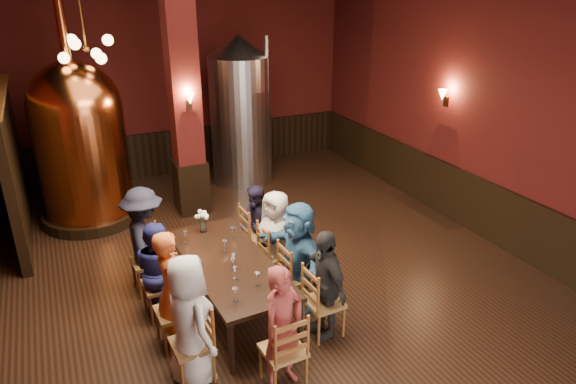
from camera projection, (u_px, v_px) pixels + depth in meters
name	position (u px, v px, depth m)	size (l,w,h in m)	color
room	(260.00, 133.00, 6.85)	(10.00, 10.02, 4.50)	black
wainscot_right	(469.00, 201.00, 9.09)	(0.08, 9.90, 1.00)	black
wainscot_back	(178.00, 151.00, 11.65)	(7.90, 0.08, 1.00)	black
column	(184.00, 94.00, 9.06)	(0.58, 0.58, 4.50)	#44100E
partition	(14.00, 167.00, 8.65)	(0.22, 3.50, 2.40)	black
pendant_cluster	(86.00, 49.00, 8.21)	(0.90, 0.90, 1.70)	#A57226
sconce_wall	(447.00, 97.00, 9.07)	(0.20, 0.20, 0.36)	black
sconce_column	(189.00, 100.00, 8.83)	(0.20, 0.20, 0.36)	black
dining_table	(229.00, 265.00, 6.72)	(1.09, 2.44, 0.75)	black
chair_0	(191.00, 344.00, 5.63)	(0.46, 0.46, 0.92)	brown
person_0	(189.00, 320.00, 5.50)	(0.75, 0.49, 1.54)	silver
chair_1	(174.00, 311.00, 6.17)	(0.46, 0.46, 0.92)	brown
person_1	(172.00, 290.00, 6.05)	(0.56, 0.37, 1.53)	#C95422
chair_2	(160.00, 284.00, 6.71)	(0.46, 0.46, 0.92)	brown
person_2	(158.00, 270.00, 6.63)	(0.66, 0.32, 1.35)	navy
chair_3	(148.00, 261.00, 7.26)	(0.46, 0.46, 0.92)	brown
person_3	(145.00, 241.00, 7.13)	(1.01, 0.58, 1.57)	black
chair_4	(324.00, 302.00, 6.35)	(0.46, 0.46, 0.92)	brown
person_4	(324.00, 284.00, 6.25)	(0.84, 0.35, 1.44)	black
chair_5	(298.00, 276.00, 6.90)	(0.46, 0.46, 0.92)	brown
person_5	(298.00, 256.00, 6.78)	(1.42, 0.45, 1.53)	#2E5F8A
chair_6	(276.00, 254.00, 7.44)	(0.46, 0.46, 0.92)	brown
person_6	(276.00, 238.00, 7.34)	(0.70, 0.46, 1.43)	beige
chair_7	(257.00, 235.00, 7.98)	(0.46, 0.46, 0.92)	brown
person_7	(257.00, 225.00, 7.92)	(0.61, 0.30, 1.26)	black
chair_8	(283.00, 349.00, 5.54)	(0.46, 0.46, 0.92)	brown
person_8	(283.00, 329.00, 5.43)	(0.54, 0.35, 1.47)	maroon
copper_kettle	(81.00, 142.00, 8.98)	(1.74, 1.74, 4.11)	black
steel_vessel	(241.00, 111.00, 10.78)	(1.31, 1.31, 3.11)	#B2B2B7
rose_vase	(202.00, 218.00, 7.37)	(0.20, 0.20, 0.34)	white
wine_glass_0	(258.00, 279.00, 6.14)	(0.07, 0.07, 0.17)	white
wine_glass_1	(235.00, 295.00, 5.84)	(0.07, 0.07, 0.17)	white
wine_glass_2	(234.00, 264.00, 6.46)	(0.07, 0.07, 0.17)	white
wine_glass_3	(234.00, 260.00, 6.56)	(0.07, 0.07, 0.17)	white
wine_glass_4	(186.00, 237.00, 7.13)	(0.07, 0.07, 0.17)	white
wine_glass_5	(235.00, 273.00, 6.26)	(0.07, 0.07, 0.17)	white
wine_glass_6	(225.00, 246.00, 6.89)	(0.07, 0.07, 0.17)	white
wine_glass_7	(233.00, 233.00, 7.24)	(0.07, 0.07, 0.17)	white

